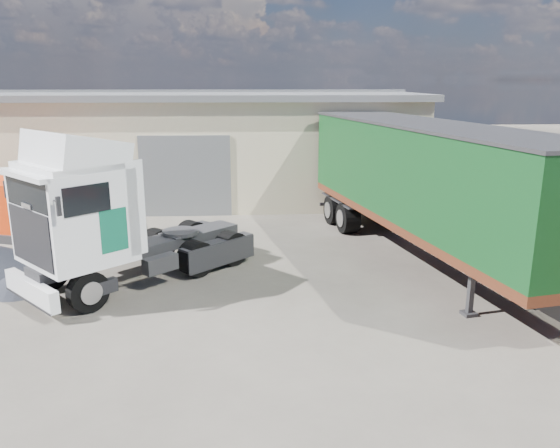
{
  "coord_description": "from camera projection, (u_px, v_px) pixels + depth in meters",
  "views": [
    {
      "loc": [
        0.86,
        -14.06,
        5.92
      ],
      "look_at": [
        1.8,
        3.0,
        1.41
      ],
      "focal_mm": 35.0,
      "sensor_mm": 36.0,
      "label": 1
    }
  ],
  "objects": [
    {
      "name": "tractor_unit",
      "position": [
        105.0,
        223.0,
        15.57
      ],
      "size": [
        6.74,
        6.64,
        4.67
      ],
      "rotation": [
        0.0,
        0.0,
        -0.8
      ],
      "color": "black",
      "rests_on": "ground"
    },
    {
      "name": "box_trailer",
      "position": [
        425.0,
        178.0,
        17.92
      ],
      "size": [
        5.62,
        14.12,
        4.59
      ],
      "rotation": [
        0.0,
        0.0,
        0.2
      ],
      "color": "#2D2D30",
      "rests_on": "ground"
    },
    {
      "name": "ground",
      "position": [
        221.0,
        302.0,
        15.04
      ],
      "size": [
        120.0,
        120.0,
        0.0
      ],
      "primitive_type": "plane",
      "color": "#2B2923",
      "rests_on": "ground"
    },
    {
      "name": "orange_skip",
      "position": [
        12.0,
        212.0,
        21.19
      ],
      "size": [
        4.0,
        3.12,
        2.19
      ],
      "rotation": [
        0.0,
        0.0,
        -0.3
      ],
      "color": "#2D2D30",
      "rests_on": "ground"
    },
    {
      "name": "panel_van",
      "position": [
        79.0,
        216.0,
        21.11
      ],
      "size": [
        2.63,
        4.24,
        1.62
      ],
      "rotation": [
        0.0,
        0.0,
        0.28
      ],
      "color": "black",
      "rests_on": "ground"
    },
    {
      "name": "brick_boundary_wall",
      "position": [
        525.0,
        205.0,
        21.12
      ],
      "size": [
        0.35,
        26.0,
        2.5
      ],
      "primitive_type": "cube",
      "color": "maroon",
      "rests_on": "ground"
    },
    {
      "name": "warehouse",
      "position": [
        123.0,
        142.0,
        29.48
      ],
      "size": [
        30.6,
        12.6,
        5.42
      ],
      "color": "beige",
      "rests_on": "ground"
    }
  ]
}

